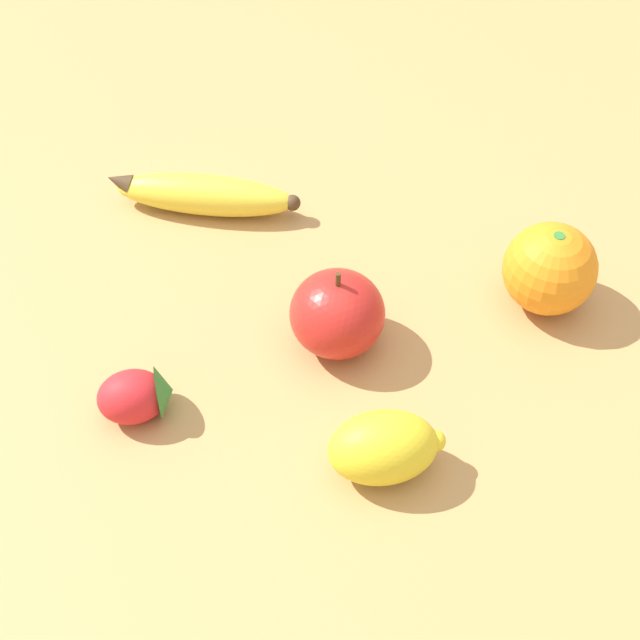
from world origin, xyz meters
TOP-DOWN VIEW (x-y plane):
  - ground_plane at (0.00, 0.00)m, footprint 3.00×3.00m
  - banana at (0.20, 0.01)m, footprint 0.13×0.17m
  - orange at (-0.03, -0.22)m, footprint 0.08×0.08m
  - strawberry at (-0.00, 0.14)m, footprint 0.05×0.07m
  - apple at (-0.00, -0.04)m, footprint 0.08×0.08m
  - lemon at (-0.13, -0.01)m, footprint 0.08×0.10m

SIDE VIEW (x-z plane):
  - ground_plane at x=0.00m, z-range 0.00..0.00m
  - banana at x=0.20m, z-range 0.00..0.04m
  - strawberry at x=0.00m, z-range 0.00..0.04m
  - lemon at x=-0.13m, z-range 0.00..0.06m
  - apple at x=0.00m, z-range -0.01..0.08m
  - orange at x=-0.03m, z-range 0.00..0.08m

